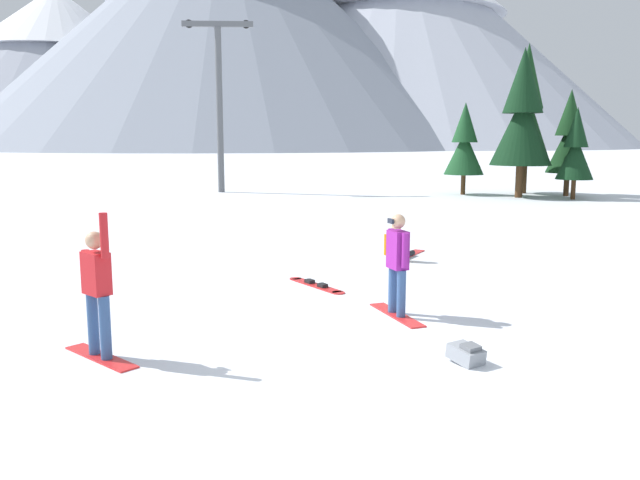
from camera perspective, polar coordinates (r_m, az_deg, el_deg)
The scene contains 15 objects.
ground_plane at distance 9.13m, azimuth 2.39°, elevation -10.07°, with size 800.00×800.00×0.00m, color white.
snowboarder_foreground at distance 9.18m, azimuth -19.26°, elevation -4.19°, with size 1.24×1.24×2.03m.
snowboarder_midground at distance 10.85m, azimuth 6.92°, elevation -2.03°, with size 0.74×1.60×1.74m.
snowboarder_background at distance 16.03m, azimuth 7.02°, elevation -0.60°, with size 1.30×1.71×0.95m.
loose_snowboard_near_left at distance 13.12m, azimuth -0.36°, elevation -4.03°, with size 1.17×1.65×0.09m.
backpack_grey at distance 8.92m, azimuth 12.91°, elevation -9.83°, with size 0.51×0.56×0.29m.
pine_tree_slender at distance 34.38m, azimuth 17.59°, elevation 10.44°, with size 3.08×3.08×7.50m.
pine_tree_young at distance 34.17m, azimuth 21.84°, elevation 7.50°, with size 1.80×1.80×4.52m.
pine_tree_twin at distance 35.46m, azimuth 12.76°, elevation 8.30°, with size 2.12×2.12×4.91m.
pine_tree_leaning at distance 37.23m, azimuth 17.91°, elevation 10.77°, with size 2.70×2.70×8.09m.
pine_tree_broad at distance 36.14m, azimuth 21.33°, elevation 8.46°, with size 2.23×2.23×5.54m.
ski_lift_tower at distance 36.70m, azimuth -8.98°, elevation 12.84°, with size 3.86×0.36×9.38m.
peak_north_spur at distance 238.95m, azimuth -22.23°, elevation 14.24°, with size 121.72×121.72×52.59m.
peak_central_summit at distance 224.41m, azimuth -8.33°, elevation 18.73°, with size 173.46×173.46×78.87m.
peak_west_ridge at distance 246.89m, azimuth 7.08°, elevation 17.68°, with size 168.21×168.21×77.47m.
Camera 1 is at (-0.82, -8.59, 2.98)m, focal length 35.89 mm.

